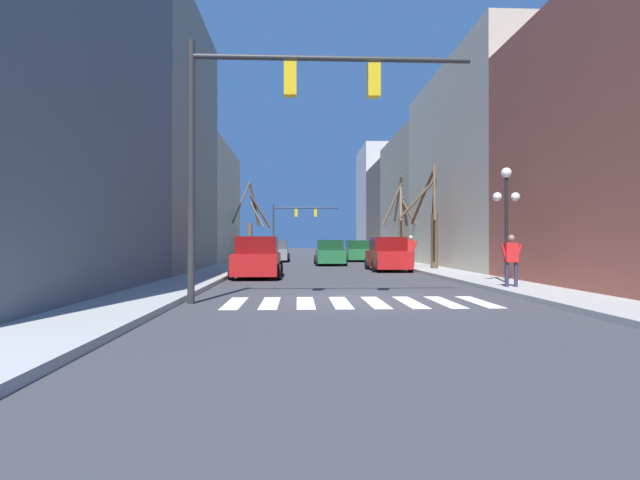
% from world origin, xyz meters
% --- Properties ---
extents(ground_plane, '(240.00, 240.00, 0.00)m').
position_xyz_m(ground_plane, '(0.00, 0.00, 0.00)').
color(ground_plane, '#38383D').
extents(sidewalk_left, '(2.14, 90.00, 0.15)m').
position_xyz_m(sidewalk_left, '(-5.56, 0.00, 0.07)').
color(sidewalk_left, '#9E9E99').
rests_on(sidewalk_left, ground_plane).
extents(sidewalk_right, '(2.14, 90.00, 0.15)m').
position_xyz_m(sidewalk_right, '(5.56, 0.00, 0.07)').
color(sidewalk_right, '#9E9E99').
rests_on(sidewalk_right, ground_plane).
extents(building_row_left, '(6.00, 36.62, 13.48)m').
position_xyz_m(building_row_left, '(-9.63, 11.23, 5.75)').
color(building_row_left, '#515B66').
rests_on(building_row_left, ground_plane).
extents(building_row_right, '(6.00, 61.79, 13.64)m').
position_xyz_m(building_row_right, '(9.63, 26.26, 5.58)').
color(building_row_right, '#934C3D').
rests_on(building_row_right, ground_plane).
extents(crosswalk_stripes, '(6.75, 2.60, 0.01)m').
position_xyz_m(crosswalk_stripes, '(0.00, -0.81, 0.00)').
color(crosswalk_stripes, white).
rests_on(crosswalk_stripes, ground_plane).
extents(traffic_signal_near, '(7.22, 0.28, 6.65)m').
position_xyz_m(traffic_signal_near, '(-2.19, -0.88, 4.84)').
color(traffic_signal_near, '#2D2D2D').
rests_on(traffic_signal_near, ground_plane).
extents(traffic_signal_far, '(7.28, 0.28, 5.75)m').
position_xyz_m(traffic_signal_far, '(-2.04, 41.98, 4.21)').
color(traffic_signal_far, '#2D2D2D').
rests_on(traffic_signal_far, ground_plane).
extents(street_lamp_right_corner, '(0.95, 0.36, 3.99)m').
position_xyz_m(street_lamp_right_corner, '(5.69, 3.42, 2.99)').
color(street_lamp_right_corner, black).
rests_on(street_lamp_right_corner, sidewalk_right).
extents(car_parked_left_mid, '(2.17, 4.77, 1.66)m').
position_xyz_m(car_parked_left_mid, '(-3.28, 26.32, 0.78)').
color(car_parked_left_mid, gray).
rests_on(car_parked_left_mid, ground_plane).
extents(car_parked_right_near, '(2.07, 4.50, 1.69)m').
position_xyz_m(car_parked_right_near, '(0.63, 20.13, 0.79)').
color(car_parked_right_near, '#236B38').
rests_on(car_parked_right_near, ground_plane).
extents(car_at_intersection, '(2.13, 4.30, 1.79)m').
position_xyz_m(car_at_intersection, '(-3.30, 8.26, 0.83)').
color(car_at_intersection, red).
rests_on(car_at_intersection, ground_plane).
extents(car_driving_away_lane, '(2.16, 4.25, 1.69)m').
position_xyz_m(car_driving_away_lane, '(3.29, 26.44, 0.79)').
color(car_driving_away_lane, '#236B38').
rests_on(car_driving_away_lane, ground_plane).
extents(car_parked_left_near, '(2.08, 4.41, 1.82)m').
position_xyz_m(car_parked_left_near, '(3.32, 13.23, 0.84)').
color(car_parked_left_near, red).
rests_on(car_parked_left_near, ground_plane).
extents(pedestrian_on_left_sidewalk, '(0.70, 0.23, 1.63)m').
position_xyz_m(pedestrian_on_left_sidewalk, '(5.15, 1.77, 1.12)').
color(pedestrian_on_left_sidewalk, '#282D47').
rests_on(pedestrian_on_left_sidewalk, sidewalk_right).
extents(pedestrian_waiting_at_curb, '(0.77, 0.27, 1.80)m').
position_xyz_m(pedestrian_waiting_at_curb, '(5.29, 16.26, 1.21)').
color(pedestrian_waiting_at_curb, '#4C4C51').
rests_on(pedestrian_waiting_at_curb, sidewalk_right).
extents(street_tree_right_far, '(3.02, 1.92, 6.15)m').
position_xyz_m(street_tree_right_far, '(-5.15, 25.98, 2.89)').
color(street_tree_right_far, brown).
rests_on(street_tree_right_far, sidewalk_left).
extents(street_tree_right_mid, '(2.44, 3.96, 6.04)m').
position_xyz_m(street_tree_right_mid, '(5.67, 20.93, 2.86)').
color(street_tree_right_mid, brown).
rests_on(street_tree_right_mid, sidewalk_right).
extents(street_tree_right_near, '(2.38, 3.92, 5.61)m').
position_xyz_m(street_tree_right_near, '(5.63, 12.90, 2.58)').
color(street_tree_right_near, brown).
rests_on(street_tree_right_near, sidewalk_right).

